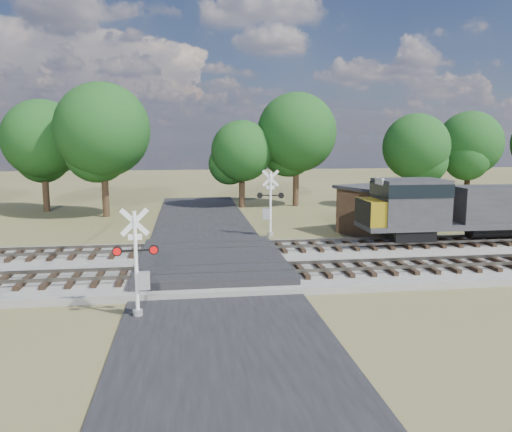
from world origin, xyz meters
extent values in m
plane|color=#4B4C29|center=(0.00, 0.00, 0.00)|extent=(160.00, 160.00, 0.00)
cube|color=gray|center=(10.00, 0.50, 0.15)|extent=(140.00, 10.00, 0.30)
cube|color=black|center=(0.00, 0.00, 0.04)|extent=(7.00, 60.00, 0.08)
cube|color=#262628|center=(0.00, 0.50, 0.32)|extent=(7.00, 9.00, 0.62)
cube|color=black|center=(2.00, -2.00, 0.39)|extent=(44.00, 2.60, 0.18)
cube|color=#555149|center=(10.00, -2.72, 0.55)|extent=(140.00, 0.08, 0.15)
cube|color=#555149|center=(10.00, -1.28, 0.55)|extent=(140.00, 0.08, 0.15)
cube|color=black|center=(2.00, 3.00, 0.39)|extent=(44.00, 2.60, 0.18)
cube|color=#555149|center=(10.00, 2.28, 0.55)|extent=(140.00, 0.08, 0.15)
cube|color=#555149|center=(10.00, 3.72, 0.55)|extent=(140.00, 0.08, 0.15)
cylinder|color=silver|center=(-2.95, -6.13, 1.93)|extent=(0.13, 0.13, 3.85)
cylinder|color=#929598|center=(-2.95, -6.13, 0.14)|extent=(0.35, 0.35, 0.29)
cube|color=silver|center=(-2.95, -6.13, 3.47)|extent=(1.01, 0.10, 1.01)
cube|color=silver|center=(-2.95, -6.13, 3.47)|extent=(1.01, 0.10, 1.01)
cube|color=silver|center=(-2.95, -6.13, 2.94)|extent=(0.48, 0.06, 0.21)
cube|color=black|center=(-2.95, -6.13, 2.46)|extent=(1.54, 0.15, 0.06)
cylinder|color=red|center=(-3.57, -6.17, 2.46)|extent=(0.35, 0.12, 0.35)
cylinder|color=red|center=(-2.32, -6.10, 2.46)|extent=(0.35, 0.12, 0.35)
cube|color=#929598|center=(-2.71, -6.12, 1.35)|extent=(0.45, 0.31, 0.63)
cylinder|color=silver|center=(4.23, 8.00, 2.12)|extent=(0.15, 0.15, 4.24)
cylinder|color=#929598|center=(4.23, 8.00, 0.16)|extent=(0.38, 0.38, 0.32)
cube|color=silver|center=(4.23, 8.00, 3.82)|extent=(1.10, 0.27, 1.11)
cube|color=silver|center=(4.23, 8.00, 3.82)|extent=(1.10, 0.27, 1.11)
cube|color=silver|center=(4.23, 8.00, 3.24)|extent=(0.53, 0.14, 0.23)
cube|color=black|center=(4.23, 8.00, 2.71)|extent=(1.68, 0.41, 0.06)
cylinder|color=red|center=(4.91, 7.86, 2.71)|extent=(0.40, 0.18, 0.38)
cylinder|color=red|center=(3.56, 8.14, 2.71)|extent=(0.40, 0.18, 0.38)
cube|color=#929598|center=(3.97, 8.05, 1.49)|extent=(0.53, 0.41, 0.69)
cube|color=#472A1E|center=(11.72, 7.69, 1.51)|extent=(5.61, 5.61, 3.02)
cube|color=#2C2C2E|center=(11.72, 7.69, 3.13)|extent=(6.17, 6.17, 0.22)
cylinder|color=black|center=(-13.38, 21.91, 2.43)|extent=(0.56, 0.56, 4.85)
sphere|color=#153D13|center=(-13.38, 21.91, 6.31)|extent=(6.79, 6.79, 6.79)
cylinder|color=black|center=(-7.73, 18.15, 2.70)|extent=(0.56, 0.56, 5.41)
sphere|color=#153D13|center=(-7.73, 18.15, 7.03)|extent=(7.57, 7.57, 7.57)
cylinder|color=black|center=(3.93, 22.23, 2.01)|extent=(0.56, 0.56, 4.01)
sphere|color=#153D13|center=(3.93, 22.23, 5.22)|extent=(5.62, 5.62, 5.62)
cylinder|color=black|center=(9.14, 22.65, 2.66)|extent=(0.56, 0.56, 5.32)
sphere|color=#153D13|center=(9.14, 22.65, 6.92)|extent=(7.45, 7.45, 7.45)
cylinder|color=black|center=(19.67, 19.82, 2.16)|extent=(0.56, 0.56, 4.31)
sphere|color=#153D13|center=(19.67, 19.82, 5.61)|extent=(6.04, 6.04, 6.04)
cylinder|color=black|center=(26.53, 22.51, 2.26)|extent=(0.56, 0.56, 4.52)
sphere|color=#153D13|center=(26.53, 22.51, 5.87)|extent=(6.32, 6.32, 6.32)
camera|label=1|loc=(-1.11, -23.64, 6.33)|focal=35.00mm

